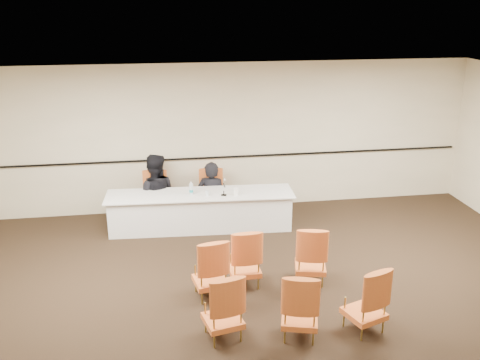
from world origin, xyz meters
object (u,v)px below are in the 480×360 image
Objects in this scene: water_bottle at (191,188)px; aud_chair_front_right at (311,254)px; drinking_glass at (207,193)px; panelist_main at (212,201)px; panelist_second at (155,197)px; microphone at (224,188)px; coffee_cup at (236,192)px; aud_chair_front_mid at (244,257)px; panel_table at (201,211)px; panelist_main_chair at (212,194)px; aud_chair_back_right at (365,298)px; aud_chair_front_left at (210,267)px; aud_chair_back_mid at (300,304)px; panelist_second_chair at (155,197)px; aud_chair_back_left at (223,305)px.

aud_chair_front_right is at bearing -53.81° from water_bottle.
drinking_glass is (0.28, -0.12, -0.07)m from water_bottle.
panelist_main is 0.92× the size of panelist_second.
water_bottle is at bearing 178.94° from microphone.
coffee_cup is 2.05m from aud_chair_front_mid.
panel_table is 0.60m from panelist_main_chair.
drinking_glass is 0.71× the size of coffee_cup.
aud_chair_front_mid is 1.00× the size of aud_chair_back_right.
aud_chair_front_left is (-0.34, -3.00, 0.00)m from panelist_main_chair.
aud_chair_back_mid is at bearing 160.58° from aud_chair_back_right.
panelist_main is 0.92m from coffee_cup.
aud_chair_front_left is at bearing 129.33° from aud_chair_back_right.
water_bottle is 3.81m from aud_chair_back_mid.
microphone reaches higher than aud_chair_back_right.
panel_table is 0.80m from coffee_cup.
microphone is 3.52m from aud_chair_back_mid.
panelist_second_chair is at bearing 138.70° from water_bottle.
panelist_second_chair is at bearing 148.65° from panel_table.
aud_chair_back_right is (0.88, 0.00, 0.00)m from aud_chair_back_mid.
coffee_cup is 2.41m from aud_chair_front_left.
water_bottle is at bearing 123.02° from aud_chair_back_mid.
aud_chair_back_left reaches higher than coffee_cup.
panelist_main_chair is 9.50× the size of drinking_glass.
panelist_main_chair is at bearing 92.68° from aud_chair_front_mid.
panelist_main_chair is at bearing 73.71° from aud_chair_front_left.
panel_table is at bearing 80.88° from panelist_main.
drinking_glass is at bearing 173.89° from coffee_cup.
microphone is 0.31× the size of aud_chair_back_mid.
aud_chair_front_mid is (0.48, -2.22, 0.12)m from panel_table.
coffee_cup is at bearing 66.25° from aud_chair_back_left.
panel_table is 2.74m from aud_chair_front_right.
water_bottle is at bearing -171.44° from panel_table.
water_bottle is at bearing 99.45° from aud_chair_back_right.
aud_chair_front_left is (-0.50, -2.30, -0.37)m from microphone.
microphone is (0.16, -0.70, 0.37)m from panelist_main_chair.
aud_chair_back_mid is (0.84, -3.50, -0.28)m from drinking_glass.
aud_chair_front_right is (1.50, -2.29, 0.12)m from panel_table.
microphone is 0.31× the size of aud_chair_front_left.
aud_chair_front_mid is (0.36, -2.08, -0.28)m from drinking_glass.
coffee_cup is at bearing 125.08° from aud_chair_front_right.
aud_chair_back_mid and aud_chair_back_right have the same top height.
panel_table is 3.69× the size of aud_chair_back_left.
aud_chair_back_right is at bearing -60.97° from water_bottle.
aud_chair_back_right reaches higher than coffee_cup.
aud_chair_back_right is at bearing -53.37° from microphone.
panel_table is 2.15× the size of panelist_main.
aud_chair_back_mid is at bearing -63.60° from panelist_second_chair.
coffee_cup is at bearing -13.59° from panel_table.
panelist_main_chair is 4.44m from aud_chair_back_right.
panel_table is at bearing 77.42° from aud_chair_back_left.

